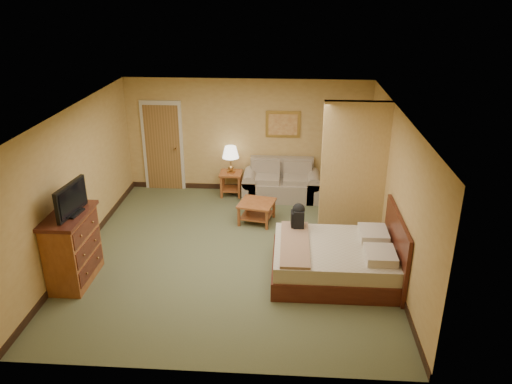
# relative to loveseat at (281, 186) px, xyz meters

# --- Properties ---
(floor) EXTENTS (6.00, 6.00, 0.00)m
(floor) POSITION_rel_loveseat_xyz_m (-0.80, -2.57, -0.28)
(floor) COLOR #555C3B
(floor) RESTS_ON ground
(ceiling) EXTENTS (6.00, 6.00, 0.00)m
(ceiling) POSITION_rel_loveseat_xyz_m (-0.80, -2.57, 2.32)
(ceiling) COLOR white
(ceiling) RESTS_ON back_wall
(back_wall) EXTENTS (5.50, 0.02, 2.60)m
(back_wall) POSITION_rel_loveseat_xyz_m (-0.80, 0.43, 1.02)
(back_wall) COLOR tan
(back_wall) RESTS_ON floor
(left_wall) EXTENTS (0.02, 6.00, 2.60)m
(left_wall) POSITION_rel_loveseat_xyz_m (-3.55, -2.57, 1.02)
(left_wall) COLOR tan
(left_wall) RESTS_ON floor
(right_wall) EXTENTS (0.02, 6.00, 2.60)m
(right_wall) POSITION_rel_loveseat_xyz_m (1.95, -2.57, 1.02)
(right_wall) COLOR tan
(right_wall) RESTS_ON floor
(partition) EXTENTS (1.20, 0.15, 2.60)m
(partition) POSITION_rel_loveseat_xyz_m (1.35, -1.65, 1.02)
(partition) COLOR tan
(partition) RESTS_ON floor
(door) EXTENTS (0.94, 0.16, 2.10)m
(door) POSITION_rel_loveseat_xyz_m (-2.75, 0.39, 0.75)
(door) COLOR beige
(door) RESTS_ON floor
(baseboard) EXTENTS (5.50, 0.02, 0.12)m
(baseboard) POSITION_rel_loveseat_xyz_m (-0.80, 0.42, -0.22)
(baseboard) COLOR black
(baseboard) RESTS_ON floor
(loveseat) EXTENTS (1.73, 0.80, 0.88)m
(loveseat) POSITION_rel_loveseat_xyz_m (0.00, 0.00, 0.00)
(loveseat) COLOR gray
(loveseat) RESTS_ON floor
(side_table) EXTENTS (0.50, 0.50, 0.55)m
(side_table) POSITION_rel_loveseat_xyz_m (-1.15, 0.08, 0.08)
(side_table) COLOR brown
(side_table) RESTS_ON floor
(table_lamp) EXTENTS (0.37, 0.37, 0.61)m
(table_lamp) POSITION_rel_loveseat_xyz_m (-1.15, 0.08, 0.73)
(table_lamp) COLOR #A5753C
(table_lamp) RESTS_ON side_table
(coffee_table) EXTENTS (0.80, 0.80, 0.43)m
(coffee_table) POSITION_rel_loveseat_xyz_m (-0.48, -1.27, 0.03)
(coffee_table) COLOR brown
(coffee_table) RESTS_ON floor
(wall_picture) EXTENTS (0.77, 0.04, 0.60)m
(wall_picture) POSITION_rel_loveseat_xyz_m (-0.00, 0.40, 1.32)
(wall_picture) COLOR #B78E3F
(wall_picture) RESTS_ON back_wall
(dresser) EXTENTS (0.59, 1.13, 1.20)m
(dresser) POSITION_rel_loveseat_xyz_m (-3.28, -3.64, 0.32)
(dresser) COLOR brown
(dresser) RESTS_ON floor
(tv) EXTENTS (0.25, 0.83, 0.51)m
(tv) POSITION_rel_loveseat_xyz_m (-3.18, -3.64, 1.16)
(tv) COLOR black
(tv) RESTS_ON dresser
(bed) EXTENTS (2.06, 1.75, 1.13)m
(bed) POSITION_rel_loveseat_xyz_m (1.02, -3.22, 0.02)
(bed) COLOR #44180F
(bed) RESTS_ON floor
(backpack) EXTENTS (0.22, 0.28, 0.47)m
(backpack) POSITION_rel_loveseat_xyz_m (0.34, -2.61, 0.52)
(backpack) COLOR black
(backpack) RESTS_ON bed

